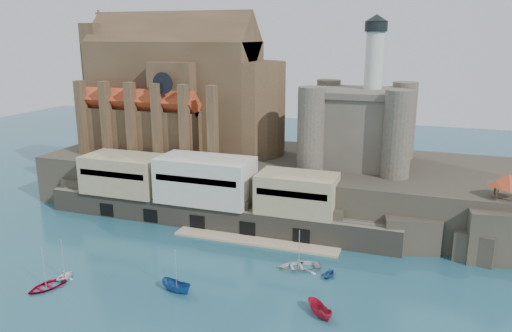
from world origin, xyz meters
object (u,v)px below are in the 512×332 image
Objects in this scene: castle_keep at (360,123)px; boat_0 at (46,288)px; boat_2 at (177,291)px; church at (182,95)px; pavilion at (508,182)px.

castle_keep is 63.97m from boat_0.
boat_2 is at bearing 36.32° from boat_0.
boat_2 is at bearing -113.35° from castle_keep.
church is 1.60× the size of castle_keep.
boat_2 is (18.22, 5.49, 0.00)m from boat_0.
pavilion is at bearing -13.48° from church.
pavilion reaches higher than boat_2.
church is at bearing 113.31° from boat_0.
boat_2 is (-18.74, -43.41, -18.31)m from castle_keep.
boat_0 is at bearing -151.73° from pavilion.
church reaches higher than pavilion.
castle_keep is 30.50m from pavilion.
pavilion is at bearing 47.84° from boat_0.
church is 7.34× the size of pavilion.
castle_keep reaches higher than boat_0.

